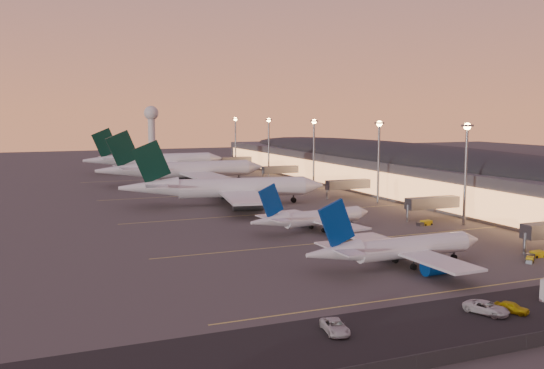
{
  "coord_description": "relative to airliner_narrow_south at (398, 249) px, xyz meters",
  "views": [
    {
      "loc": [
        -67.44,
        -120.88,
        28.52
      ],
      "look_at": [
        2.0,
        45.0,
        7.0
      ],
      "focal_mm": 40.0,
      "sensor_mm": 36.0,
      "label": 1
    }
  ],
  "objects": [
    {
      "name": "ground",
      "position": [
        3.7,
        28.96,
        -3.51
      ],
      "size": [
        700.0,
        700.0,
        0.0
      ],
      "primitive_type": "plane",
      "color": "#3D3B38"
    },
    {
      "name": "airliner_narrow_south",
      "position": [
        0.0,
        0.0,
        0.0
      ],
      "size": [
        37.94,
        33.81,
        13.59
      ],
      "rotation": [
        0.0,
        0.0,
        0.03
      ],
      "color": "silver",
      "rests_on": "ground"
    },
    {
      "name": "airliner_narrow_north",
      "position": [
        0.8,
        36.61,
        -0.32
      ],
      "size": [
        34.49,
        31.15,
        12.33
      ],
      "rotation": [
        0.0,
        0.0,
        0.17
      ],
      "color": "silver",
      "rests_on": "ground"
    },
    {
      "name": "airliner_wide_near",
      "position": [
        -5.7,
        84.53,
        1.73
      ],
      "size": [
        63.41,
        58.49,
        20.34
      ],
      "rotation": [
        0.0,
        0.0,
        -0.17
      ],
      "color": "silver",
      "rests_on": "ground"
    },
    {
      "name": "airliner_wide_mid",
      "position": [
        -3.69,
        142.85,
        2.11
      ],
      "size": [
        68.09,
        61.87,
        21.83
      ],
      "rotation": [
        0.0,
        0.0,
        0.03
      ],
      "color": "silver",
      "rests_on": "ground"
    },
    {
      "name": "airliner_wide_far",
      "position": [
        -3.58,
        196.34,
        1.99
      ],
      "size": [
        66.55,
        60.34,
        21.37
      ],
      "rotation": [
        0.0,
        0.0,
        0.0
      ],
      "color": "silver",
      "rests_on": "ground"
    },
    {
      "name": "terminal_building",
      "position": [
        65.54,
        101.43,
        5.27
      ],
      "size": [
        56.35,
        255.0,
        17.46
      ],
      "color": "#47484C",
      "rests_on": "ground"
    },
    {
      "name": "light_masts",
      "position": [
        39.7,
        93.96,
        14.04
      ],
      "size": [
        2.2,
        217.2,
        25.9
      ],
      "color": "slate",
      "rests_on": "ground"
    },
    {
      "name": "radar_tower",
      "position": [
        13.7,
        288.96,
        18.36
      ],
      "size": [
        9.0,
        9.0,
        32.5
      ],
      "color": "silver",
      "rests_on": "ground"
    },
    {
      "name": "service_lane",
      "position": [
        3.7,
        -27.04,
        -3.51
      ],
      "size": [
        260.0,
        16.0,
        0.01
      ],
      "color": "black",
      "rests_on": "ground"
    },
    {
      "name": "lane_markings",
      "position": [
        3.7,
        68.96,
        -3.5
      ],
      "size": [
        90.0,
        180.36,
        0.0
      ],
      "color": "#D8C659",
      "rests_on": "ground"
    },
    {
      "name": "baggage_tug_a",
      "position": [
        29.55,
        -4.04,
        -2.95
      ],
      "size": [
        4.12,
        1.88,
        1.23
      ],
      "rotation": [
        0.0,
        0.0,
        0.0
      ],
      "color": "#C0A90C",
      "rests_on": "ground"
    },
    {
      "name": "baggage_tug_b",
      "position": [
        25.39,
        -6.64,
        -3.08
      ],
      "size": [
        3.25,
        3.0,
        0.96
      ],
      "rotation": [
        0.0,
        0.0,
        0.69
      ],
      "color": "#C0A90C",
      "rests_on": "ground"
    },
    {
      "name": "baggage_tug_c",
      "position": [
        30.47,
        32.62,
        -2.96
      ],
      "size": [
        4.24,
        2.13,
        1.22
      ],
      "rotation": [
        0.0,
        0.0,
        0.11
      ],
      "color": "#C0A90C",
      "rests_on": "ground"
    },
    {
      "name": "service_van_a",
      "position": [
        -26.86,
        -25.06,
        -2.69
      ],
      "size": [
        3.75,
        6.32,
        1.65
      ],
      "primitive_type": "imported",
      "rotation": [
        0.0,
        0.0,
        -0.18
      ],
      "color": "silver",
      "rests_on": "ground"
    },
    {
      "name": "service_van_b",
      "position": [
        0.2,
        -27.91,
        -2.7
      ],
      "size": [
        3.94,
        5.13,
        1.63
      ],
      "primitive_type": "imported",
      "rotation": [
        0.0,
        0.0,
        0.49
      ],
      "color": "#C0A90C",
      "rests_on": "ground"
    },
    {
      "name": "service_van_c",
      "position": [
        -3.41,
        -26.83,
        -2.62
      ],
      "size": [
        5.09,
        7.02,
        1.77
      ],
      "primitive_type": "imported",
      "rotation": [
        0.0,
        0.0,
        0.38
      ],
      "color": "silver",
      "rests_on": "ground"
    }
  ]
}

